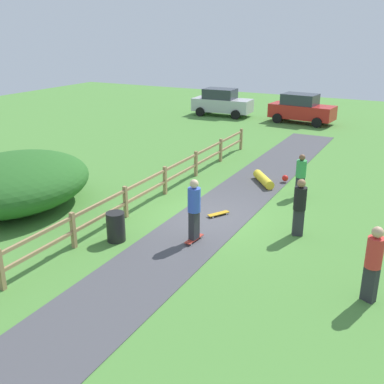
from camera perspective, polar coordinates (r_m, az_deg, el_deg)
ground_plane at (r=15.49m, az=2.47°, el=-3.24°), size 60.00×60.00×0.00m
asphalt_path at (r=15.48m, az=2.47°, el=-3.20°), size 2.40×28.00×0.02m
wooden_fence at (r=16.44m, az=-5.70°, el=0.58°), size 0.12×18.12×1.10m
bush_large at (r=17.20m, az=-21.17°, el=1.17°), size 4.67×5.60×1.91m
trash_bin at (r=13.90m, az=-9.47°, el=-4.29°), size 0.56×0.56×0.90m
skater_riding at (r=13.38m, az=0.27°, el=-1.89°), size 0.41×0.81×1.94m
skater_fallen at (r=18.96m, az=9.09°, el=1.58°), size 1.51×1.51×0.36m
skateboard_loose at (r=15.61m, az=3.33°, el=-2.71°), size 0.58×0.79×0.08m
bystander_green at (r=17.60m, az=13.40°, el=2.24°), size 0.48×0.48×1.65m
bystander_black at (r=14.22m, az=13.26°, el=-1.54°), size 0.49×0.49×1.82m
bystander_red at (r=11.35m, az=21.66°, el=-7.91°), size 0.51×0.51×1.89m
parked_car_red at (r=31.70m, az=13.47°, el=10.07°), size 4.34×2.30×1.92m
parked_car_silver at (r=33.59m, az=3.72°, el=11.09°), size 4.28×2.15×1.92m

